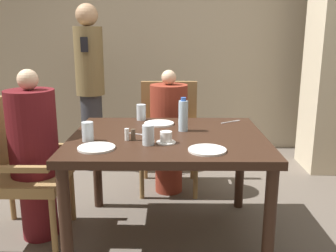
% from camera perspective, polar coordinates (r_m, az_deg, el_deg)
% --- Properties ---
extents(ground_plane, '(16.00, 16.00, 0.00)m').
position_cam_1_polar(ground_plane, '(2.74, -0.01, -16.32)').
color(ground_plane, '#60564C').
extents(wall_back, '(8.00, 0.06, 2.80)m').
position_cam_1_polar(wall_back, '(4.49, 0.25, 14.18)').
color(wall_back, tan).
rests_on(wall_back, ground_plane).
extents(dining_table, '(1.27, 1.04, 0.73)m').
position_cam_1_polar(dining_table, '(2.48, -0.01, -3.35)').
color(dining_table, '#331E14').
rests_on(dining_table, ground_plane).
extents(chair_left_side, '(0.52, 0.52, 0.95)m').
position_cam_1_polar(chair_left_side, '(2.73, -22.42, -5.60)').
color(chair_left_side, olive).
rests_on(chair_left_side, ground_plane).
extents(diner_in_left_chair, '(0.32, 0.32, 1.16)m').
position_cam_1_polar(diner_in_left_chair, '(2.66, -19.69, -4.06)').
color(diner_in_left_chair, '#5B1419').
rests_on(diner_in_left_chair, ground_plane).
extents(chair_far_side, '(0.52, 0.52, 0.95)m').
position_cam_1_polar(chair_far_side, '(3.40, 0.14, -0.78)').
color(chair_far_side, olive).
rests_on(chair_far_side, ground_plane).
extents(diner_in_far_chair, '(0.32, 0.32, 1.08)m').
position_cam_1_polar(diner_in_far_chair, '(3.25, 0.12, -0.72)').
color(diner_in_far_chair, maroon).
rests_on(diner_in_far_chair, ground_plane).
extents(standing_host, '(0.28, 0.32, 1.66)m').
position_cam_1_polar(standing_host, '(3.85, -11.77, 6.37)').
color(standing_host, '#2D2D33').
rests_on(standing_host, ground_plane).
extents(plate_main_left, '(0.22, 0.22, 0.01)m').
position_cam_1_polar(plate_main_left, '(2.14, 6.00, -3.65)').
color(plate_main_left, white).
rests_on(plate_main_left, dining_table).
extents(plate_main_right, '(0.22, 0.22, 0.01)m').
position_cam_1_polar(plate_main_right, '(2.21, -10.85, -3.28)').
color(plate_main_right, white).
rests_on(plate_main_right, dining_table).
extents(plate_dessert_center, '(0.22, 0.22, 0.01)m').
position_cam_1_polar(plate_dessert_center, '(2.75, -1.38, 0.40)').
color(plate_dessert_center, white).
rests_on(plate_dessert_center, dining_table).
extents(teacup_with_saucer, '(0.12, 0.12, 0.07)m').
position_cam_1_polar(teacup_with_saucer, '(2.28, -0.30, -1.85)').
color(teacup_with_saucer, white).
rests_on(teacup_with_saucer, dining_table).
extents(water_bottle, '(0.07, 0.07, 0.23)m').
position_cam_1_polar(water_bottle, '(2.54, 2.34, 1.62)').
color(water_bottle, silver).
rests_on(water_bottle, dining_table).
extents(glass_tall_near, '(0.07, 0.07, 0.12)m').
position_cam_1_polar(glass_tall_near, '(2.88, -4.10, 2.10)').
color(glass_tall_near, silver).
rests_on(glass_tall_near, dining_table).
extents(glass_tall_mid, '(0.07, 0.07, 0.12)m').
position_cam_1_polar(glass_tall_mid, '(2.36, -12.13, -0.85)').
color(glass_tall_mid, silver).
rests_on(glass_tall_mid, dining_table).
extents(glass_tall_far, '(0.07, 0.07, 0.12)m').
position_cam_1_polar(glass_tall_far, '(2.24, -3.03, -1.37)').
color(glass_tall_far, silver).
rests_on(glass_tall_far, dining_table).
extents(salt_shaker, '(0.03, 0.03, 0.08)m').
position_cam_1_polar(salt_shaker, '(2.34, -6.28, -1.29)').
color(salt_shaker, white).
rests_on(salt_shaker, dining_table).
extents(pepper_shaker, '(0.03, 0.03, 0.07)m').
position_cam_1_polar(pepper_shaker, '(2.34, -5.33, -1.34)').
color(pepper_shaker, '#4C3D2D').
rests_on(pepper_shaker, dining_table).
extents(fork_beside_plate, '(0.16, 0.09, 0.00)m').
position_cam_1_polar(fork_beside_plate, '(2.48, -4.55, -1.24)').
color(fork_beside_plate, silver).
rests_on(fork_beside_plate, dining_table).
extents(knife_beside_plate, '(0.16, 0.11, 0.00)m').
position_cam_1_polar(knife_beside_plate, '(2.86, 9.65, 0.66)').
color(knife_beside_plate, silver).
rests_on(knife_beside_plate, dining_table).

